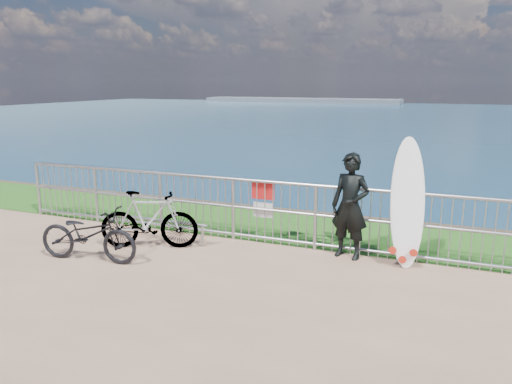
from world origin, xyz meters
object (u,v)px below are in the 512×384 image
at_px(surfer, 350,206).
at_px(surfboard, 407,207).
at_px(bicycle_far, 149,220).
at_px(bicycle_near, 88,234).

xyz_separation_m(surfer, surfboard, (0.86, -0.01, 0.06)).
height_order(surfer, bicycle_far, surfer).
bearing_deg(bicycle_near, surfboard, -77.36).
distance_m(surfer, bicycle_near, 4.14).
bearing_deg(bicycle_far, surfboard, -100.04).
xyz_separation_m(surfboard, bicycle_far, (-4.08, -0.80, -0.42)).
relative_size(bicycle_near, bicycle_far, 1.00).
bearing_deg(surfboard, bicycle_far, -168.92).
relative_size(surfer, bicycle_near, 1.03).
height_order(surfer, bicycle_near, surfer).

